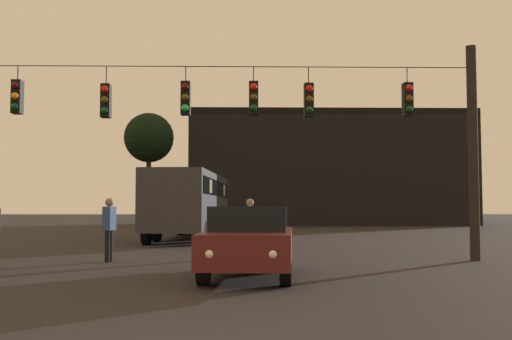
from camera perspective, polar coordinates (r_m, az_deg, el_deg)
ground_plane at (r=29.87m, az=-3.03°, el=-6.42°), size 168.00×168.00×0.00m
overhead_signal_span at (r=16.81m, az=-4.34°, el=3.80°), size 15.25×0.44×6.12m
city_bus at (r=27.93m, az=-6.30°, el=-2.77°), size 3.16×11.13×3.00m
car_near_right at (r=12.96m, az=-0.59°, el=-6.72°), size 2.15×4.45×1.52m
car_far_left at (r=37.09m, az=-6.31°, el=-4.60°), size 1.88×4.37×1.52m
pedestrian_crossing_left at (r=18.06m, az=-0.58°, el=-5.16°), size 0.28×0.38×1.75m
pedestrian_crossing_center at (r=16.85m, az=-13.91°, el=-5.19°), size 0.33×0.41×1.75m
corner_building at (r=51.39m, az=6.73°, el=-0.07°), size 22.63×10.91×9.15m
tree_left_silhouette at (r=45.53m, az=-10.23°, el=3.00°), size 3.74×3.74×8.56m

